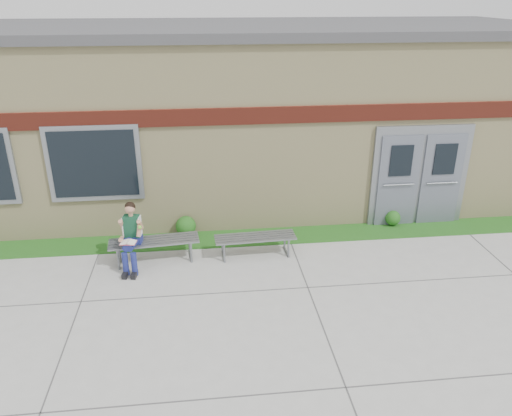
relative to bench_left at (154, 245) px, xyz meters
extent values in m
plane|color=#9E9E99|center=(1.82, -1.83, -0.35)|extent=(80.00, 80.00, 0.00)
cube|color=#1E4713|center=(1.82, 0.77, -0.34)|extent=(16.00, 0.80, 0.02)
cube|color=beige|center=(1.82, 4.17, 1.65)|extent=(16.00, 6.00, 4.00)
cube|color=#3F3F42|center=(1.82, 4.17, 3.75)|extent=(16.20, 6.20, 0.20)
cube|color=maroon|center=(1.82, 1.14, 2.25)|extent=(16.00, 0.06, 0.35)
cube|color=slate|center=(-1.18, 1.13, 1.35)|extent=(1.90, 0.08, 1.60)
cube|color=black|center=(-1.18, 1.09, 1.35)|extent=(1.70, 0.04, 1.40)
cube|color=slate|center=(5.82, 1.13, 0.80)|extent=(2.20, 0.08, 2.30)
cube|color=slate|center=(5.32, 1.08, 0.70)|extent=(0.92, 0.06, 2.10)
cube|color=slate|center=(6.32, 1.08, 0.70)|extent=(0.92, 0.06, 2.10)
cube|color=slate|center=(0.00, 0.00, 0.09)|extent=(1.78, 0.65, 0.03)
cube|color=slate|center=(-0.70, 0.00, -0.15)|extent=(0.09, 0.49, 0.40)
cube|color=slate|center=(0.70, 0.00, -0.15)|extent=(0.09, 0.49, 0.40)
cube|color=slate|center=(2.00, 0.00, 0.06)|extent=(1.64, 0.53, 0.03)
cube|color=slate|center=(1.35, 0.00, -0.16)|extent=(0.06, 0.45, 0.37)
cube|color=slate|center=(2.65, 0.00, -0.16)|extent=(0.06, 0.45, 0.37)
cube|color=navy|center=(-0.38, -0.05, 0.18)|extent=(0.34, 0.27, 0.15)
cube|color=#0F3921|center=(-0.38, -0.07, 0.46)|extent=(0.32, 0.23, 0.43)
sphere|color=tan|center=(-0.38, -0.08, 0.84)|extent=(0.22, 0.22, 0.19)
sphere|color=black|center=(-0.38, -0.06, 0.85)|extent=(0.23, 0.23, 0.20)
cylinder|color=navy|center=(-0.50, -0.27, 0.20)|extent=(0.19, 0.41, 0.14)
cylinder|color=navy|center=(-0.33, -0.30, 0.20)|extent=(0.19, 0.41, 0.14)
cylinder|color=navy|center=(-0.51, -0.50, -0.12)|extent=(0.11, 0.11, 0.46)
cylinder|color=navy|center=(-0.34, -0.52, -0.12)|extent=(0.11, 0.11, 0.46)
cube|color=black|center=(-0.52, -0.56, -0.30)|extent=(0.13, 0.25, 0.09)
cube|color=black|center=(-0.35, -0.59, -0.30)|extent=(0.13, 0.25, 0.09)
cylinder|color=tan|center=(-0.56, -0.10, 0.52)|extent=(0.11, 0.22, 0.25)
cylinder|color=tan|center=(-0.22, -0.15, 0.52)|extent=(0.11, 0.22, 0.25)
cube|color=white|center=(-0.43, -0.40, 0.29)|extent=(0.31, 0.24, 0.01)
cube|color=#B8455B|center=(-0.43, -0.40, 0.28)|extent=(0.31, 0.25, 0.01)
sphere|color=#77C935|center=(-0.21, -0.28, 0.53)|extent=(0.08, 0.08, 0.08)
sphere|color=#1E4713|center=(0.59, 1.02, -0.11)|extent=(0.44, 0.44, 0.44)
sphere|color=#1E4713|center=(5.27, 1.02, -0.16)|extent=(0.34, 0.34, 0.34)
camera|label=1|loc=(1.02, -8.88, 4.59)|focal=35.00mm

